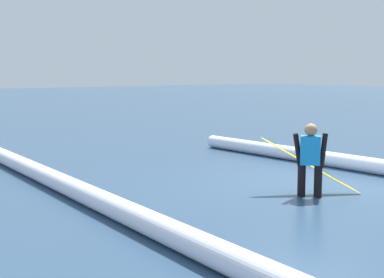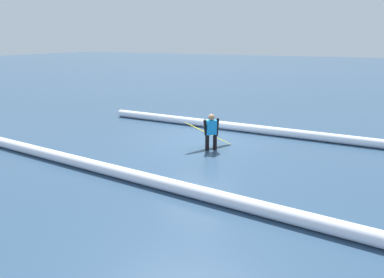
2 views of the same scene
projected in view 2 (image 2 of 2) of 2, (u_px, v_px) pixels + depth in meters
ground_plane at (199, 142)px, 12.54m from camera, size 134.67×134.67×0.00m
surfer at (211, 130)px, 11.45m from camera, size 0.43×0.47×1.28m
surfboard at (209, 134)px, 11.82m from camera, size 1.48×1.43×1.02m
wave_crest_foreground at (287, 133)px, 13.14m from camera, size 16.31×0.50×0.34m
wave_crest_midground at (144, 179)px, 8.84m from camera, size 23.96×2.22×0.34m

